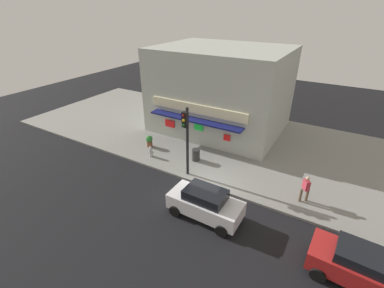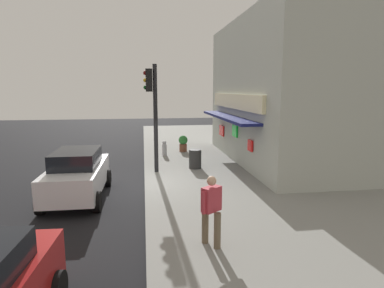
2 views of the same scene
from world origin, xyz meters
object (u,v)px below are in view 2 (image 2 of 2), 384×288
(traffic_light, at_px, (153,104))
(pedestrian, at_px, (211,208))
(potted_plant_by_doorway, at_px, (183,143))
(trash_can, at_px, (195,159))
(parked_car_white, at_px, (77,174))
(fire_hydrant, at_px, (165,148))

(traffic_light, height_order, pedestrian, traffic_light)
(traffic_light, height_order, potted_plant_by_doorway, traffic_light)
(trash_can, distance_m, parked_car_white, 5.61)
(traffic_light, distance_m, potted_plant_by_doorway, 5.53)
(traffic_light, bearing_deg, potted_plant_by_doorway, 157.90)
(traffic_light, xyz_separation_m, fire_hydrant, (-3.54, 0.70, -2.60))
(traffic_light, xyz_separation_m, potted_plant_by_doorway, (-4.58, 1.86, -2.49))
(parked_car_white, bearing_deg, fire_hydrant, 151.76)
(traffic_light, distance_m, fire_hydrant, 4.45)
(parked_car_white, bearing_deg, potted_plant_by_doorway, 148.25)
(trash_can, xyz_separation_m, pedestrian, (7.53, -0.82, 0.49))
(fire_hydrant, xyz_separation_m, trash_can, (3.14, 1.21, 0.04))
(traffic_light, height_order, fire_hydrant, traffic_light)
(traffic_light, bearing_deg, fire_hydrant, 168.83)
(traffic_light, height_order, parked_car_white, traffic_light)
(pedestrian, relative_size, potted_plant_by_doorway, 1.77)
(potted_plant_by_doorway, bearing_deg, parked_car_white, -31.75)
(trash_can, relative_size, parked_car_white, 0.22)
(pedestrian, bearing_deg, trash_can, 173.76)
(trash_can, bearing_deg, pedestrian, -6.24)
(fire_hydrant, xyz_separation_m, potted_plant_by_doorway, (-1.04, 1.16, 0.11))
(fire_hydrant, bearing_deg, trash_can, 21.06)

